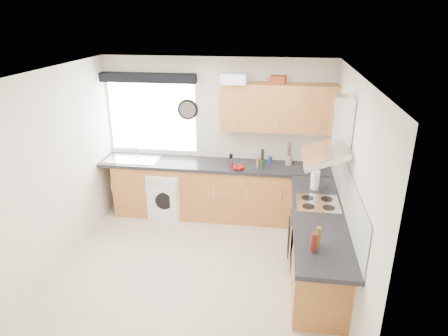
% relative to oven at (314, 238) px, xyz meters
% --- Properties ---
extents(ground_plane, '(3.60, 3.60, 0.00)m').
position_rel_oven_xyz_m(ground_plane, '(-1.50, -0.30, -0.42)').
color(ground_plane, beige).
extents(ceiling, '(3.60, 3.60, 0.02)m').
position_rel_oven_xyz_m(ceiling, '(-1.50, -0.30, 2.08)').
color(ceiling, white).
rests_on(ceiling, wall_back).
extents(wall_back, '(3.60, 0.02, 2.50)m').
position_rel_oven_xyz_m(wall_back, '(-1.50, 1.50, 0.82)').
color(wall_back, silver).
rests_on(wall_back, ground_plane).
extents(wall_front, '(3.60, 0.02, 2.50)m').
position_rel_oven_xyz_m(wall_front, '(-1.50, -2.10, 0.82)').
color(wall_front, silver).
rests_on(wall_front, ground_plane).
extents(wall_left, '(0.02, 3.60, 2.50)m').
position_rel_oven_xyz_m(wall_left, '(-3.30, -0.30, 0.82)').
color(wall_left, silver).
rests_on(wall_left, ground_plane).
extents(wall_right, '(0.02, 3.60, 2.50)m').
position_rel_oven_xyz_m(wall_right, '(0.30, -0.30, 0.82)').
color(wall_right, silver).
rests_on(wall_right, ground_plane).
extents(window, '(1.40, 0.02, 1.10)m').
position_rel_oven_xyz_m(window, '(-2.55, 1.49, 1.12)').
color(window, white).
rests_on(window, wall_back).
extents(window_blind, '(1.50, 0.18, 0.14)m').
position_rel_oven_xyz_m(window_blind, '(-2.55, 1.40, 1.76)').
color(window_blind, black).
rests_on(window_blind, wall_back).
extents(splashback, '(0.01, 3.00, 0.54)m').
position_rel_oven_xyz_m(splashback, '(0.29, 0.00, 0.75)').
color(splashback, white).
rests_on(splashback, wall_right).
extents(base_cab_back, '(3.00, 0.58, 0.86)m').
position_rel_oven_xyz_m(base_cab_back, '(-1.60, 1.21, 0.01)').
color(base_cab_back, '#A2632E').
rests_on(base_cab_back, ground_plane).
extents(base_cab_corner, '(0.60, 0.60, 0.86)m').
position_rel_oven_xyz_m(base_cab_corner, '(0.00, 1.20, 0.01)').
color(base_cab_corner, '#A2632E').
rests_on(base_cab_corner, ground_plane).
extents(base_cab_right, '(0.58, 2.10, 0.86)m').
position_rel_oven_xyz_m(base_cab_right, '(0.01, -0.15, 0.01)').
color(base_cab_right, '#A2632E').
rests_on(base_cab_right, ground_plane).
extents(worktop_back, '(3.60, 0.62, 0.05)m').
position_rel_oven_xyz_m(worktop_back, '(-1.50, 1.20, 0.46)').
color(worktop_back, black).
rests_on(worktop_back, base_cab_back).
extents(worktop_right, '(0.62, 2.42, 0.05)m').
position_rel_oven_xyz_m(worktop_right, '(0.00, -0.30, 0.46)').
color(worktop_right, black).
rests_on(worktop_right, base_cab_right).
extents(sink, '(0.84, 0.46, 0.10)m').
position_rel_oven_xyz_m(sink, '(-2.83, 1.20, 0.52)').
color(sink, silver).
rests_on(sink, worktop_back).
extents(oven, '(0.56, 0.58, 0.85)m').
position_rel_oven_xyz_m(oven, '(0.00, 0.00, 0.00)').
color(oven, black).
rests_on(oven, ground_plane).
extents(hob_plate, '(0.52, 0.52, 0.01)m').
position_rel_oven_xyz_m(hob_plate, '(0.00, 0.00, 0.49)').
color(hob_plate, silver).
rests_on(hob_plate, worktop_right).
extents(extractor_hood, '(0.52, 0.78, 0.66)m').
position_rel_oven_xyz_m(extractor_hood, '(0.10, -0.00, 1.34)').
color(extractor_hood, silver).
rests_on(extractor_hood, wall_right).
extents(upper_cabinets, '(1.70, 0.35, 0.70)m').
position_rel_oven_xyz_m(upper_cabinets, '(-0.55, 1.32, 1.38)').
color(upper_cabinets, '#A2632E').
rests_on(upper_cabinets, wall_back).
extents(washing_machine, '(0.61, 0.59, 0.76)m').
position_rel_oven_xyz_m(washing_machine, '(-2.23, 1.10, -0.05)').
color(washing_machine, white).
rests_on(washing_machine, ground_plane).
extents(wall_clock, '(0.32, 0.04, 0.32)m').
position_rel_oven_xyz_m(wall_clock, '(-1.96, 1.46, 1.26)').
color(wall_clock, black).
rests_on(wall_clock, wall_back).
extents(casserole, '(0.37, 0.27, 0.15)m').
position_rel_oven_xyz_m(casserole, '(-1.20, 1.22, 1.80)').
color(casserole, white).
rests_on(casserole, upper_cabinets).
extents(storage_box, '(0.24, 0.21, 0.10)m').
position_rel_oven_xyz_m(storage_box, '(-0.58, 1.42, 1.77)').
color(storage_box, '#A4441C').
rests_on(storage_box, upper_cabinets).
extents(utensil_pot, '(0.11, 0.11, 0.15)m').
position_rel_oven_xyz_m(utensil_pot, '(-0.35, 1.32, 0.56)').
color(utensil_pot, gray).
rests_on(utensil_pot, worktop_back).
extents(kitchen_roll, '(0.14, 0.14, 0.25)m').
position_rel_oven_xyz_m(kitchen_roll, '(-0.01, 0.45, 0.61)').
color(kitchen_roll, white).
rests_on(kitchen_roll, worktop_right).
extents(tomato_cluster, '(0.16, 0.16, 0.07)m').
position_rel_oven_xyz_m(tomato_cluster, '(-1.09, 1.00, 0.52)').
color(tomato_cluster, '#AE090D').
rests_on(tomato_cluster, worktop_back).
extents(jar_0, '(0.05, 0.05, 0.20)m').
position_rel_oven_xyz_m(jar_0, '(-0.76, 1.39, 0.59)').
color(jar_0, black).
rests_on(jar_0, worktop_back).
extents(jar_1, '(0.04, 0.04, 0.18)m').
position_rel_oven_xyz_m(jar_1, '(-0.82, 1.11, 0.58)').
color(jar_1, olive).
rests_on(jar_1, worktop_back).
extents(jar_2, '(0.06, 0.06, 0.12)m').
position_rel_oven_xyz_m(jar_2, '(-0.64, 1.32, 0.54)').
color(jar_2, navy).
rests_on(jar_2, worktop_back).
extents(jar_3, '(0.06, 0.06, 0.19)m').
position_rel_oven_xyz_m(jar_3, '(-1.23, 1.16, 0.58)').
color(jar_3, black).
rests_on(jar_3, worktop_back).
extents(jar_4, '(0.05, 0.05, 0.14)m').
position_rel_oven_xyz_m(jar_4, '(-0.75, 1.05, 0.55)').
color(jar_4, '#163F18').
rests_on(jar_4, worktop_back).
extents(jar_5, '(0.05, 0.05, 0.13)m').
position_rel_oven_xyz_m(jar_5, '(-1.22, 1.07, 0.55)').
color(jar_5, '#57221F').
rests_on(jar_5, worktop_back).
extents(bottle_0, '(0.07, 0.07, 0.19)m').
position_rel_oven_xyz_m(bottle_0, '(-0.12, -1.07, 0.58)').
color(bottle_0, '#5A1813').
rests_on(bottle_0, worktop_right).
extents(bottle_1, '(0.05, 0.05, 0.21)m').
position_rel_oven_xyz_m(bottle_1, '(-0.07, -0.98, 0.59)').
color(bottle_1, brown).
rests_on(bottle_1, worktop_right).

